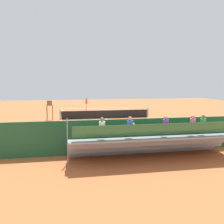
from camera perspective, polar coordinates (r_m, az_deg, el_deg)
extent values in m
plane|color=#BC6033|center=(28.91, -1.49, -1.42)|extent=(60.00, 60.00, 0.00)
cube|color=white|center=(39.72, -4.06, 0.85)|extent=(10.00, 0.10, 0.01)
cube|color=white|center=(18.32, 4.13, -6.32)|extent=(10.00, 0.10, 0.01)
cube|color=white|center=(30.12, 7.94, -1.15)|extent=(0.10, 22.00, 0.01)
cube|color=white|center=(28.54, -11.45, -1.66)|extent=(0.10, 22.00, 0.01)
cube|color=white|center=(34.84, -3.10, 0.00)|extent=(7.50, 0.10, 0.01)
cube|color=white|center=(23.04, 0.96, -3.56)|extent=(7.50, 0.10, 0.01)
cube|color=white|center=(28.91, -1.49, -1.42)|extent=(0.10, 12.10, 0.01)
cube|color=white|center=(39.72, -4.06, 0.85)|extent=(0.10, 0.30, 0.01)
cube|color=black|center=(28.85, -1.49, -0.53)|extent=(10.00, 0.02, 0.91)
cube|color=white|center=(28.79, -1.49, 0.43)|extent=(10.00, 0.04, 0.06)
cylinder|color=#2D5133|center=(30.08, 8.14, -0.14)|extent=(0.10, 0.10, 1.07)
cylinder|color=#2D5133|center=(28.47, -11.67, -0.61)|extent=(0.10, 0.10, 1.07)
cube|color=#235633|center=(15.30, 7.07, -5.18)|extent=(18.00, 0.16, 2.00)
cube|color=gray|center=(15.16, 7.44, -8.32)|extent=(9.00, 0.10, 0.45)
cube|color=gray|center=(14.79, 7.88, -7.97)|extent=(9.00, 0.80, 0.08)
cube|color=gray|center=(15.18, 7.40, -8.29)|extent=(9.00, 0.04, 0.45)
cube|color=#386B38|center=(14.59, 8.03, -6.47)|extent=(8.60, 0.36, 0.04)
cube|color=#386B38|center=(14.38, 8.28, -5.86)|extent=(8.60, 0.03, 0.36)
cube|color=gray|center=(13.95, 8.96, -7.00)|extent=(9.00, 0.80, 0.08)
cube|color=gray|center=(14.34, 8.43, -7.36)|extent=(9.00, 0.04, 0.45)
cube|color=#386B38|center=(13.76, 9.14, -5.39)|extent=(8.60, 0.36, 0.04)
cube|color=#386B38|center=(13.55, 9.41, -4.72)|extent=(8.60, 0.03, 0.36)
cube|color=gray|center=(13.11, 10.19, -5.89)|extent=(9.00, 0.80, 0.08)
cube|color=gray|center=(13.50, 9.59, -6.32)|extent=(9.00, 0.04, 0.45)
cube|color=#386B38|center=(12.94, 10.39, -4.17)|extent=(8.60, 0.36, 0.04)
cube|color=#386B38|center=(12.73, 10.70, -3.44)|extent=(8.60, 0.03, 0.36)
cylinder|color=gray|center=(13.08, -10.03, -6.53)|extent=(0.06, 0.06, 2.35)
cube|color=#2D2D33|center=(13.24, 11.81, -3.78)|extent=(0.32, 0.40, 0.12)
cylinder|color=purple|center=(13.08, 12.04, -2.64)|extent=(0.30, 0.30, 0.45)
sphere|color=tan|center=(13.03, 12.08, -1.23)|extent=(0.20, 0.20, 0.20)
cube|color=#2D2D33|center=(13.88, 17.57, -3.46)|extent=(0.32, 0.40, 0.12)
cylinder|color=pink|center=(13.73, 17.85, -2.38)|extent=(0.30, 0.30, 0.45)
sphere|color=tan|center=(13.68, 17.90, -1.03)|extent=(0.20, 0.20, 0.20)
cube|color=#2D2D33|center=(12.64, 3.96, -4.15)|extent=(0.32, 0.40, 0.12)
cylinder|color=blue|center=(12.48, 4.11, -2.97)|extent=(0.30, 0.30, 0.45)
sphere|color=tan|center=(12.43, 4.12, -1.49)|extent=(0.20, 0.20, 0.20)
cube|color=#2D2D33|center=(14.22, -0.27, -6.59)|extent=(0.32, 0.40, 0.12)
cylinder|color=red|center=(14.04, -0.18, -5.57)|extent=(0.30, 0.30, 0.45)
sphere|color=tan|center=(13.98, -0.18, -4.27)|extent=(0.20, 0.20, 0.20)
cube|color=#2D2D33|center=(14.08, -4.28, -6.75)|extent=(0.32, 0.40, 0.12)
cylinder|color=pink|center=(13.90, -4.24, -5.73)|extent=(0.30, 0.30, 0.45)
sphere|color=tan|center=(13.83, -4.25, -4.41)|extent=(0.20, 0.20, 0.20)
cube|color=#2D2D33|center=(14.96, 10.18, -6.03)|extent=(0.32, 0.40, 0.12)
cylinder|color=pink|center=(14.79, 10.37, -5.05)|extent=(0.30, 0.30, 0.45)
sphere|color=tan|center=(14.72, 10.40, -3.82)|extent=(0.20, 0.20, 0.20)
cube|color=#2D2D33|center=(12.37, -2.33, -4.39)|extent=(0.32, 0.40, 0.12)
cylinder|color=white|center=(12.20, -2.25, -3.18)|extent=(0.30, 0.30, 0.45)
sphere|color=#8C6647|center=(12.15, -2.26, -1.67)|extent=(0.20, 0.20, 0.20)
cube|color=#2D2D33|center=(13.59, 4.62, -5.31)|extent=(0.32, 0.40, 0.12)
cylinder|color=white|center=(13.42, 4.77, -4.23)|extent=(0.30, 0.30, 0.45)
sphere|color=beige|center=(13.36, 4.79, -2.86)|extent=(0.20, 0.20, 0.20)
cube|color=#2D2D33|center=(14.01, -7.63, -6.86)|extent=(0.32, 0.40, 0.12)
cylinder|color=purple|center=(13.83, -7.62, -5.83)|extent=(0.30, 0.30, 0.45)
sphere|color=brown|center=(13.77, -7.65, -4.51)|extent=(0.20, 0.20, 0.20)
cube|color=#2D2D33|center=(14.17, 19.65, -3.34)|extent=(0.32, 0.40, 0.12)
cylinder|color=green|center=(14.02, 19.95, -2.27)|extent=(0.30, 0.30, 0.45)
sphere|color=#8C6647|center=(13.97, 20.00, -0.96)|extent=(0.20, 0.20, 0.20)
cylinder|color=brown|center=(28.67, -13.28, -0.06)|extent=(0.07, 0.07, 1.60)
cylinder|color=brown|center=(28.70, -14.48, -0.09)|extent=(0.07, 0.07, 1.60)
cylinder|color=brown|center=(28.08, -13.33, -0.21)|extent=(0.07, 0.07, 1.60)
cylinder|color=brown|center=(28.11, -14.55, -0.24)|extent=(0.07, 0.07, 1.60)
cube|color=brown|center=(28.30, -13.96, 1.52)|extent=(0.56, 0.56, 0.06)
cube|color=brown|center=(28.04, -14.00, 2.02)|extent=(0.56, 0.06, 0.48)
cube|color=brown|center=(28.28, -13.44, 1.83)|extent=(0.04, 0.48, 0.04)
cube|color=brown|center=(28.30, -14.49, 1.81)|extent=(0.04, 0.48, 0.04)
cube|color=#9E754C|center=(17.01, 14.02, -6.00)|extent=(1.80, 0.40, 0.05)
cylinder|color=#9E754C|center=(17.39, 16.26, -6.56)|extent=(0.06, 0.06, 0.45)
cylinder|color=#9E754C|center=(16.77, 11.66, -6.92)|extent=(0.06, 0.06, 0.45)
cube|color=#9E754C|center=(16.79, 14.31, -5.13)|extent=(1.80, 0.04, 0.36)
cube|color=black|center=(16.36, 9.73, -7.39)|extent=(0.90, 0.36, 0.36)
cylinder|color=white|center=(38.18, -5.83, 1.22)|extent=(0.14, 0.14, 0.85)
cylinder|color=white|center=(37.97, -5.78, 1.19)|extent=(0.14, 0.14, 0.85)
cylinder|color=pink|center=(38.01, -5.82, 2.29)|extent=(0.39, 0.39, 0.60)
sphere|color=tan|center=(37.98, -5.83, 2.91)|extent=(0.22, 0.22, 0.22)
cylinder|color=tan|center=(37.76, -5.77, 3.02)|extent=(0.25, 0.11, 0.55)
cylinder|color=tan|center=(38.22, -5.88, 2.36)|extent=(0.10, 0.10, 0.50)
cylinder|color=black|center=(37.97, -6.80, 0.55)|extent=(0.28, 0.04, 0.03)
torus|color=#D8CC4C|center=(37.95, -7.21, 0.54)|extent=(0.31, 0.31, 0.02)
cylinder|color=white|center=(37.95, -7.21, 0.54)|extent=(0.25, 0.25, 0.00)
sphere|color=#CCDB33|center=(35.25, -9.19, 0.05)|extent=(0.07, 0.07, 0.07)
sphere|color=#CCDB33|center=(35.48, -7.73, 0.12)|extent=(0.07, 0.07, 0.07)
cylinder|color=#232328|center=(15.58, -4.88, -7.11)|extent=(0.14, 0.14, 0.85)
cylinder|color=#232328|center=(15.78, -5.12, -6.92)|extent=(0.14, 0.14, 0.85)
cylinder|color=purple|center=(15.52, -5.03, -4.42)|extent=(0.42, 0.42, 0.60)
sphere|color=tan|center=(15.45, -5.05, -2.92)|extent=(0.22, 0.22, 0.22)
cylinder|color=tan|center=(15.64, -5.29, -2.47)|extent=(0.26, 0.14, 0.55)
cylinder|color=tan|center=(15.31, -4.78, -4.46)|extent=(0.11, 0.11, 0.50)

